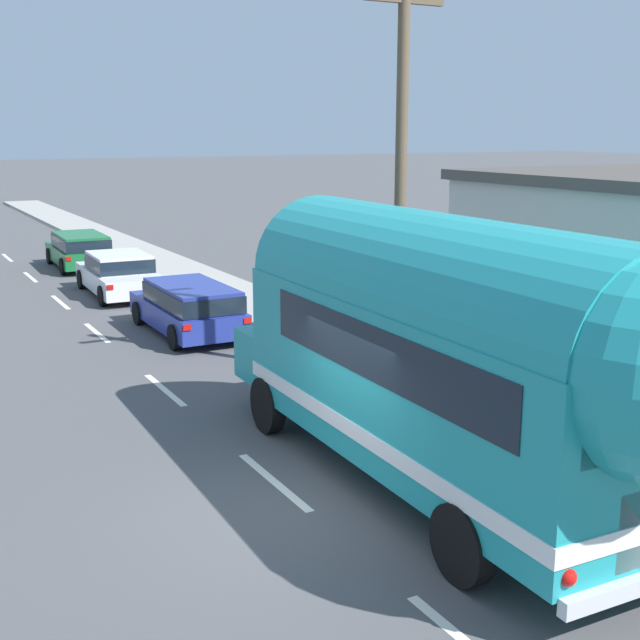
# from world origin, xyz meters

# --- Properties ---
(ground_plane) EXTENTS (300.00, 300.00, 0.00)m
(ground_plane) POSITION_xyz_m (0.00, 0.00, 0.00)
(ground_plane) COLOR #4C4C4F
(lane_markings) EXTENTS (4.01, 80.00, 0.01)m
(lane_markings) POSITION_xyz_m (2.73, 12.70, 0.00)
(lane_markings) COLOR silver
(lane_markings) RESTS_ON ground
(sidewalk_slab) EXTENTS (2.42, 90.00, 0.15)m
(sidewalk_slab) POSITION_xyz_m (5.09, 10.00, 0.07)
(sidewalk_slab) COLOR #9E9B93
(sidewalk_slab) RESTS_ON ground
(utility_pole) EXTENTS (1.80, 0.24, 8.50)m
(utility_pole) POSITION_xyz_m (4.55, 4.53, 4.42)
(utility_pole) COLOR brown
(utility_pole) RESTS_ON ground
(painted_bus) EXTENTS (2.77, 10.27, 4.12)m
(painted_bus) POSITION_xyz_m (1.91, -0.75, 2.31)
(painted_bus) COLOR teal
(painted_bus) RESTS_ON ground
(car_lead) EXTENTS (1.94, 4.55, 1.37)m
(car_lead) POSITION_xyz_m (2.11, 10.61, 0.79)
(car_lead) COLOR navy
(car_lead) RESTS_ON ground
(car_second) EXTENTS (2.14, 4.75, 1.37)m
(car_second) POSITION_xyz_m (1.98, 16.86, 0.74)
(car_second) COLOR white
(car_second) RESTS_ON ground
(car_third) EXTENTS (2.05, 4.43, 1.37)m
(car_third) POSITION_xyz_m (2.08, 22.83, 0.79)
(car_third) COLOR #196633
(car_third) RESTS_ON ground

